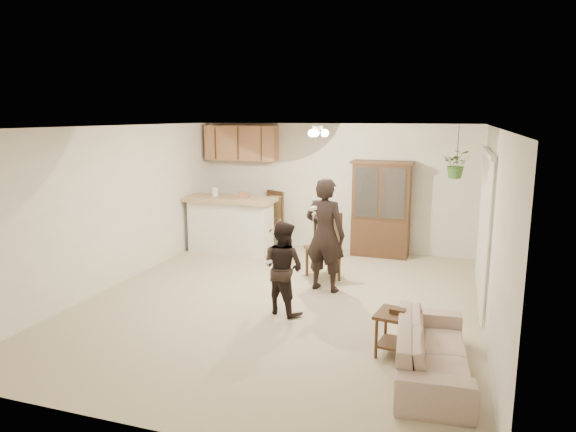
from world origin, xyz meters
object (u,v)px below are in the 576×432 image
(sofa, at_px, (433,341))
(child, at_px, (283,265))
(chair_hutch_right, at_px, (323,260))
(side_table, at_px, (397,333))
(chair_hutch_left, at_px, (267,232))
(chair_bar, at_px, (262,236))
(adult, at_px, (325,233))
(china_hutch, at_px, (381,210))

(sofa, xyz_separation_m, child, (-2.01, 1.13, 0.31))
(child, distance_m, chair_hutch_right, 1.67)
(side_table, height_order, chair_hutch_right, chair_hutch_right)
(sofa, relative_size, side_table, 3.41)
(side_table, bearing_deg, chair_hutch_left, 127.14)
(chair_hutch_right, bearing_deg, chair_bar, -74.40)
(chair_bar, bearing_deg, side_table, -57.82)
(sofa, height_order, adult, adult)
(sofa, height_order, chair_bar, chair_bar)
(chair_hutch_right, bearing_deg, side_table, 86.58)
(adult, distance_m, chair_bar, 2.63)
(adult, bearing_deg, chair_hutch_right, -61.86)
(chair_bar, xyz_separation_m, chair_hutch_right, (1.59, -1.32, 0.02))
(china_hutch, bearing_deg, child, -102.34)
(chair_hutch_left, bearing_deg, child, -37.87)
(china_hutch, height_order, side_table, china_hutch)
(child, relative_size, chair_hutch_left, 1.17)
(side_table, height_order, chair_bar, chair_bar)
(china_hutch, bearing_deg, side_table, -77.71)
(chair_hutch_left, bearing_deg, side_table, -24.75)
(sofa, relative_size, chair_hutch_left, 1.63)
(child, relative_size, chair_hutch_right, 1.19)
(adult, height_order, chair_hutch_left, adult)
(side_table, height_order, chair_hutch_left, chair_hutch_left)
(adult, height_order, side_table, adult)
(sofa, relative_size, chair_bar, 1.79)
(sofa, xyz_separation_m, chair_bar, (-3.47, 4.07, -0.07))
(side_table, relative_size, chair_hutch_left, 0.48)
(chair_hutch_right, bearing_deg, adult, 72.23)
(chair_bar, bearing_deg, chair_hutch_left, 79.68)
(sofa, relative_size, adult, 1.04)
(adult, height_order, child, adult)
(chair_hutch_left, relative_size, chair_hutch_right, 1.02)
(side_table, distance_m, chair_hutch_left, 5.05)
(adult, distance_m, chair_hutch_left, 2.82)
(side_table, bearing_deg, child, 153.51)
(adult, bearing_deg, child, 85.45)
(sofa, bearing_deg, chair_bar, 35.74)
(child, bearing_deg, side_table, 174.83)
(child, xyz_separation_m, chair_hutch_right, (0.14, 1.62, -0.36))
(sofa, distance_m, chair_hutch_right, 3.33)
(china_hutch, height_order, chair_hutch_left, china_hutch)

